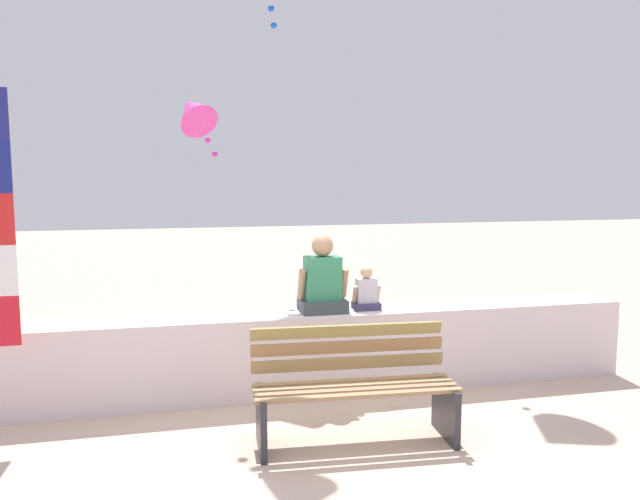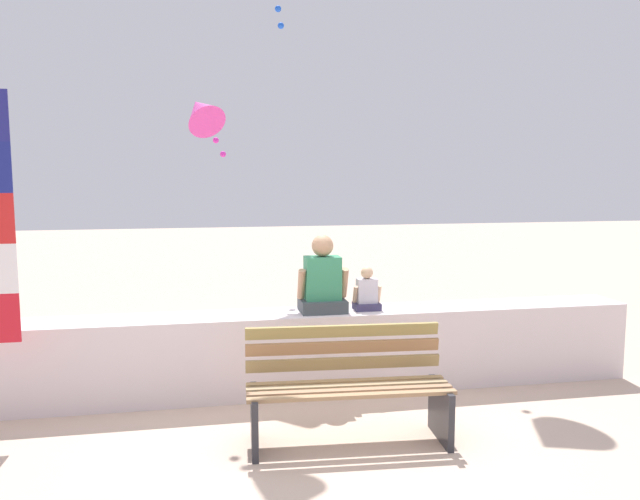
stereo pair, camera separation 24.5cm
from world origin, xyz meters
name	(u,v)px [view 1 (the left image)]	position (x,y,z in m)	size (l,w,h in m)	color
ground_plane	(321,434)	(0.00, 0.00, 0.00)	(40.00, 40.00, 0.00)	#CAAD97
seawall_ledge	(295,352)	(0.00, 1.05, 0.39)	(6.79, 0.54, 0.78)	silver
park_bench	(354,389)	(0.23, -0.16, 0.42)	(1.64, 0.71, 0.88)	#A07B55
person_adult	(323,282)	(0.27, 1.04, 1.07)	(0.49, 0.36, 0.75)	#384147
person_child	(366,293)	(0.71, 1.04, 0.95)	(0.28, 0.21, 0.43)	#373255
kite_magenta	(193,112)	(-0.81, 3.66, 2.90)	(0.72, 0.81, 0.92)	#DB3D9E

